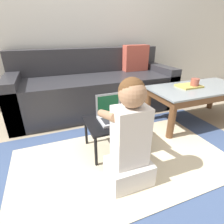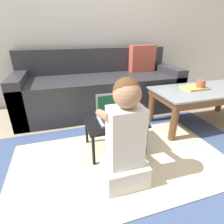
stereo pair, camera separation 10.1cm
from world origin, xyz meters
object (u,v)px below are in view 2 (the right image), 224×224
(book_on_table, at_px, (195,88))
(laptop_desk, at_px, (115,124))
(cup_on_table, at_px, (201,85))
(coffee_table, at_px, (204,95))
(person_seated, at_px, (125,140))
(laptop, at_px, (111,116))
(couch, at_px, (101,88))
(computer_mouse, at_px, (131,118))

(book_on_table, bearing_deg, laptop_desk, -166.87)
(cup_on_table, bearing_deg, coffee_table, -10.63)
(person_seated, height_order, book_on_table, person_seated)
(laptop_desk, distance_m, laptop, 0.08)
(cup_on_table, relative_size, book_on_table, 0.39)
(coffee_table, relative_size, laptop_desk, 2.28)
(couch, bearing_deg, cup_on_table, -40.75)
(couch, height_order, coffee_table, couch)
(laptop_desk, distance_m, computer_mouse, 0.15)
(cup_on_table, distance_m, book_on_table, 0.07)
(person_seated, xyz_separation_m, book_on_table, (1.05, 0.62, 0.08))
(person_seated, bearing_deg, cup_on_table, 28.04)
(laptop_desk, relative_size, person_seated, 0.66)
(laptop, relative_size, computer_mouse, 2.28)
(couch, relative_size, laptop_desk, 4.16)
(coffee_table, distance_m, laptop_desk, 1.12)
(cup_on_table, bearing_deg, book_on_table, 137.97)
(cup_on_table, xyz_separation_m, book_on_table, (-0.04, 0.04, -0.04))
(computer_mouse, relative_size, cup_on_table, 0.98)
(laptop_desk, xyz_separation_m, book_on_table, (0.99, 0.23, 0.17))
(coffee_table, height_order, book_on_table, book_on_table)
(couch, xyz_separation_m, laptop, (-0.14, -0.96, 0.04))
(coffee_table, bearing_deg, book_on_table, 155.68)
(person_seated, bearing_deg, couch, 82.82)
(coffee_table, bearing_deg, cup_on_table, 169.37)
(laptop, bearing_deg, laptop_desk, -40.57)
(laptop, relative_size, book_on_table, 0.86)
(laptop, bearing_deg, book_on_table, 11.51)
(computer_mouse, distance_m, book_on_table, 0.90)
(laptop, height_order, person_seated, person_seated)
(cup_on_table, bearing_deg, laptop, -170.77)
(computer_mouse, bearing_deg, coffee_table, 12.42)
(couch, height_order, book_on_table, couch)
(laptop_desk, xyz_separation_m, person_seated, (-0.06, -0.39, 0.09))
(person_seated, relative_size, cup_on_table, 7.61)
(couch, distance_m, laptop_desk, 1.00)
(laptop_desk, bearing_deg, coffee_table, 9.47)
(laptop, height_order, book_on_table, laptop)
(laptop_desk, distance_m, person_seated, 0.40)
(coffee_table, relative_size, book_on_table, 4.45)
(computer_mouse, relative_size, book_on_table, 0.38)
(computer_mouse, bearing_deg, book_on_table, 16.91)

